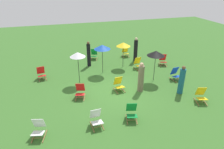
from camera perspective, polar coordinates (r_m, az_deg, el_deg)
name	(u,v)px	position (r m, az deg, el deg)	size (l,w,h in m)	color
ground_plane	(118,91)	(12.02, 1.60, -4.53)	(40.00, 40.00, 0.00)	#386B28
deckchair_0	(163,60)	(15.86, 14.06, 3.90)	(0.67, 0.86, 0.83)	olive
deckchair_1	(38,129)	(9.23, -19.87, -14.09)	(0.64, 0.85, 0.83)	olive
deckchair_2	(80,91)	(11.34, -8.89, -4.69)	(0.66, 0.86, 0.83)	olive
deckchair_3	(132,112)	(9.65, 5.51, -10.47)	(0.65, 0.86, 0.83)	olive
deckchair_4	(41,74)	(14.00, -19.13, 0.25)	(0.60, 0.83, 0.83)	olive
deckchair_5	(94,55)	(16.60, -5.07, 5.57)	(0.68, 0.87, 0.83)	olive
deckchair_6	(138,64)	(14.89, 7.36, 3.04)	(0.56, 0.81, 0.83)	olive
deckchair_7	(125,52)	(17.15, 3.78, 6.28)	(0.54, 0.80, 0.83)	olive
deckchair_8	(119,84)	(11.91, 1.92, -2.81)	(0.55, 0.80, 0.83)	olive
deckchair_9	(96,119)	(9.26, -4.41, -12.22)	(0.52, 0.78, 0.83)	olive
deckchair_10	(201,96)	(11.82, 23.67, -5.42)	(0.67, 0.86, 0.83)	olive
deckchair_11	(176,74)	(13.78, 17.37, 0.09)	(0.56, 0.81, 0.83)	olive
umbrella_0	(156,53)	(12.76, 12.18, 5.81)	(1.08, 1.08, 1.99)	black
umbrella_1	(102,47)	(13.58, -2.74, 7.66)	(1.09, 1.09, 2.00)	black
umbrella_2	(123,44)	(14.64, 3.20, 8.39)	(1.00, 1.00, 1.85)	black
umbrella_3	(78,55)	(12.33, -9.61, 5.51)	(0.93, 0.93, 2.02)	black
person_0	(182,81)	(12.07, 18.88, -1.62)	(0.41, 0.41, 1.68)	#195972
person_1	(136,50)	(16.07, 6.63, 6.84)	(0.40, 0.40, 1.89)	black
person_2	(89,54)	(15.11, -6.52, 5.58)	(0.30, 0.30, 1.88)	black
person_3	(141,78)	(11.74, 8.09, -0.96)	(0.37, 0.37, 1.77)	#72664C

